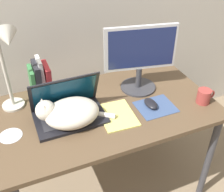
% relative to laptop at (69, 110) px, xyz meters
% --- Properties ---
extents(desk, '(1.28, 0.72, 0.75)m').
position_rel_laptop_xyz_m(desk, '(0.23, -0.00, -0.13)').
color(desk, brown).
rests_on(desk, ground_plane).
extents(laptop, '(0.39, 0.25, 0.25)m').
position_rel_laptop_xyz_m(laptop, '(0.00, 0.00, 0.00)').
color(laptop, black).
rests_on(laptop, desk).
extents(cat, '(0.42, 0.24, 0.15)m').
position_rel_laptop_xyz_m(cat, '(-0.01, -0.05, 0.02)').
color(cat, beige).
rests_on(cat, desk).
extents(external_monitor, '(0.44, 0.23, 0.42)m').
position_rel_laptop_xyz_m(external_monitor, '(0.49, 0.11, 0.18)').
color(external_monitor, '#333338').
rests_on(external_monitor, desk).
extents(mousepad, '(0.22, 0.19, 0.00)m').
position_rel_laptop_xyz_m(mousepad, '(0.49, -0.11, -0.05)').
color(mousepad, '#384C75').
rests_on(mousepad, desk).
extents(computer_mouse, '(0.06, 0.11, 0.03)m').
position_rel_laptop_xyz_m(computer_mouse, '(0.47, -0.09, -0.03)').
color(computer_mouse, black).
rests_on(computer_mouse, mousepad).
extents(book_row, '(0.12, 0.16, 0.25)m').
position_rel_laptop_xyz_m(book_row, '(-0.10, 0.28, 0.06)').
color(book_row, '#387A42').
rests_on(book_row, desk).
extents(desk_lamp, '(0.17, 0.17, 0.51)m').
position_rel_laptop_xyz_m(desk_lamp, '(-0.24, 0.20, 0.30)').
color(desk_lamp, beige).
rests_on(desk_lamp, desk).
extents(notepad, '(0.20, 0.26, 0.01)m').
position_rel_laptop_xyz_m(notepad, '(0.25, -0.10, -0.04)').
color(notepad, '#E5DB6B').
rests_on(notepad, desk).
extents(mug, '(0.12, 0.08, 0.09)m').
position_rel_laptop_xyz_m(mug, '(0.78, -0.18, -0.00)').
color(mug, '#993833').
rests_on(mug, desk).
extents(cd_disc, '(0.12, 0.12, 0.00)m').
position_rel_laptop_xyz_m(cd_disc, '(-0.32, -0.03, -0.05)').
color(cd_disc, silver).
rests_on(cd_disc, desk).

